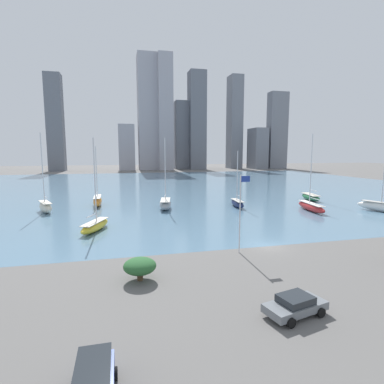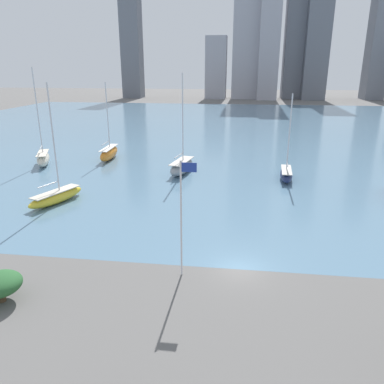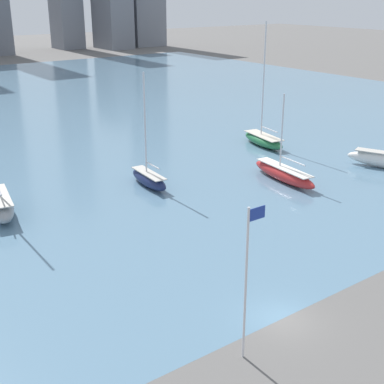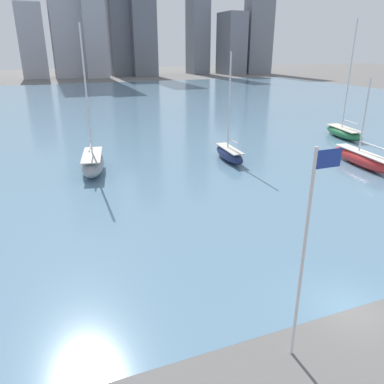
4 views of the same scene
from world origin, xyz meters
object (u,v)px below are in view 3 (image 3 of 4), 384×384
Objects in this scene: sailboat_gray at (0,204)px; sailboat_green at (263,139)px; flag_pole at (247,278)px; sailboat_red at (284,174)px; sailboat_navy at (149,178)px.

sailboat_green is at bearing 15.54° from sailboat_gray.
sailboat_red is at bearing 40.46° from flag_pole.
sailboat_navy is 21.84m from sailboat_green.
flag_pole is at bearing -107.25° from sailboat_navy.
sailboat_gray is (-4.63, 29.31, -4.02)m from flag_pole.
sailboat_green reaches higher than sailboat_red.
sailboat_red is 14.98m from sailboat_navy.
sailboat_gray is (-36.95, -3.21, 0.21)m from sailboat_green.
flag_pole is 0.63× the size of sailboat_gray.
sailboat_green reaches higher than flag_pole.
sailboat_red is 29.95m from sailboat_gray.
sailboat_navy reaches higher than sailboat_red.
sailboat_navy is at bearing 68.53° from flag_pole.
sailboat_navy is at bearing 157.01° from sailboat_red.
sailboat_gray reaches higher than flag_pole.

